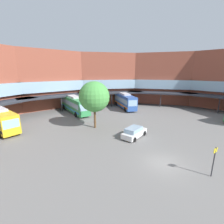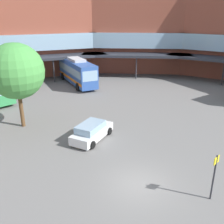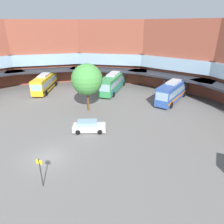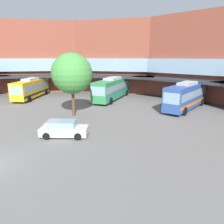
# 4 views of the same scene
# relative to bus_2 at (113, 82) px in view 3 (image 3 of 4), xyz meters

# --- Properties ---
(ground_plane) EXTENTS (119.37, 119.37, 0.00)m
(ground_plane) POSITION_rel_bus_2_xyz_m (9.75, -23.75, -1.96)
(ground_plane) COLOR slate
(station_building) EXTENTS (77.23, 42.43, 14.45)m
(station_building) POSITION_rel_bus_2_xyz_m (9.75, -2.78, 5.00)
(station_building) COLOR brown
(station_building) RESTS_ON ground
(bus_2) EXTENTS (7.02, 12.54, 3.88)m
(bus_2) POSITION_rel_bus_2_xyz_m (0.00, 0.00, 0.00)
(bus_2) COLOR #338C4C
(bus_2) RESTS_ON ground
(bus_3) EXTENTS (3.30, 10.80, 3.90)m
(bus_3) POSITION_rel_bus_2_xyz_m (12.76, 1.74, 0.01)
(bus_3) COLOR #2D519E
(bus_3) RESTS_ON ground
(bus_4) EXTENTS (8.36, 9.80, 3.63)m
(bus_4) POSITION_rel_bus_2_xyz_m (-11.53, -9.39, -0.13)
(bus_4) COLOR gold
(bus_4) RESTS_ON ground
(parked_car) EXTENTS (4.52, 4.22, 1.53)m
(parked_car) POSITION_rel_bus_2_xyz_m (8.97, -16.64, -1.23)
(parked_car) COLOR silver
(parked_car) RESTS_ON ground
(plaza_tree) EXTENTS (5.03, 5.03, 7.87)m
(plaza_tree) POSITION_rel_bus_2_xyz_m (3.73, -11.48, 3.38)
(plaza_tree) COLOR brown
(plaza_tree) RESTS_ON ground
(stop_sign_post) EXTENTS (0.57, 0.27, 2.93)m
(stop_sign_post) POSITION_rel_bus_2_xyz_m (13.00, -26.57, -0.19)
(stop_sign_post) COLOR #2D2D33
(stop_sign_post) RESTS_ON ground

